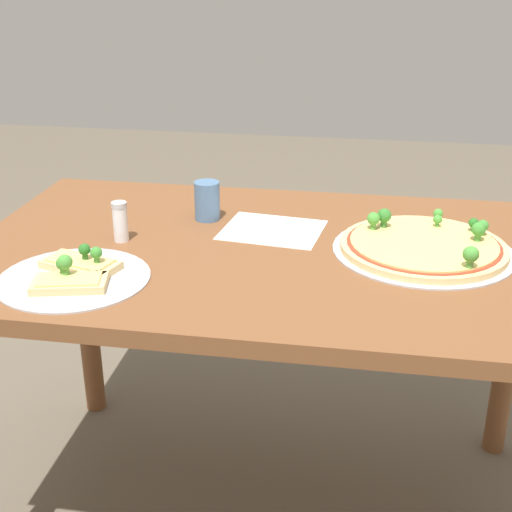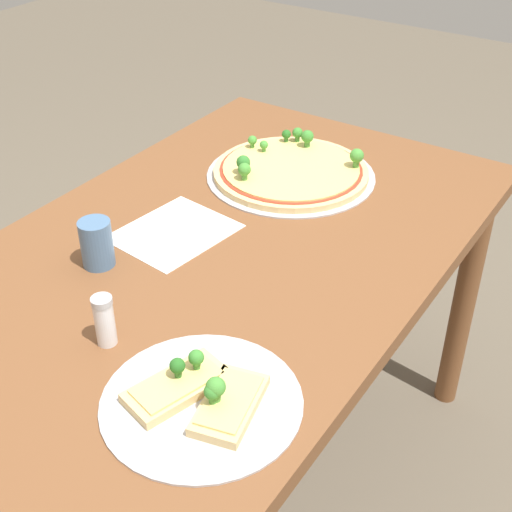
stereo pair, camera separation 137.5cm
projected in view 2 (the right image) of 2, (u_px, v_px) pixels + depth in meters
The scene contains 7 objects.
ground_plane at pixel (228, 484), 1.83m from camera, with size 8.00×8.00×0.00m, color brown.
dining_table at pixel (221, 283), 1.46m from camera, with size 1.34×0.82×0.73m.
pizza_tray_whole at pixel (291, 171), 1.65m from camera, with size 0.39×0.39×0.07m.
pizza_tray_slice at pixel (202, 396), 1.05m from camera, with size 0.30×0.30×0.06m.
drinking_cup at pixel (97, 243), 1.33m from camera, with size 0.06×0.06×0.09m, color #4C7099.
condiment_shaker at pixel (104, 320), 1.15m from camera, with size 0.03×0.03×0.09m.
paper_menu at pixel (174, 232), 1.45m from camera, with size 0.23×0.19×0.00m, color white.
Camera 2 is at (-0.95, -0.71, 1.51)m, focal length 50.00 mm.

